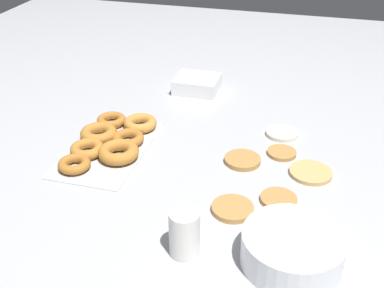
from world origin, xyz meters
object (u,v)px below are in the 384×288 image
Objects in this scene: paper_cup at (184,233)px; pancake_2 at (279,199)px; pancake_5 at (282,153)px; container_stack at (197,84)px; pancake_3 at (282,133)px; donut_tray at (110,141)px; pancake_1 at (242,160)px; pancake_4 at (233,209)px; pancake_0 at (311,173)px; batter_bowl at (292,249)px.

pancake_2 is at bearing 143.51° from paper_cup.
pancake_5 is 0.53× the size of container_stack.
donut_tray reaches higher than pancake_3.
donut_tray is (0.20, -0.47, 0.01)m from pancake_3.
paper_cup reaches higher than pancake_5.
pancake_1 is at bearing -26.10° from pancake_3.
pancake_5 is 0.77× the size of paper_cup.
pancake_4 is at bearing -56.33° from pancake_2.
pancake_2 is 0.24× the size of donut_tray.
pancake_0 is 1.17× the size of pancake_3.
pancake_0 is 0.44m from paper_cup.
pancake_0 is at bearing 140.73° from pancake_4.
pancake_0 is at bearing 26.96° from pancake_3.
paper_cup is (0.38, -0.05, 0.05)m from pancake_1.
batter_bowl is 1.97× the size of paper_cup.
paper_cup is (0.16, -0.07, 0.05)m from pancake_4.
pancake_2 is at bearing -26.09° from pancake_0.
donut_tray reaches higher than pancake_5.
pancake_4 is (0.40, -0.07, 0.00)m from pancake_3.
pancake_0 is 0.16m from pancake_2.
pancake_3 is (-0.33, -0.03, 0.00)m from pancake_2.
pancake_5 is 0.39× the size of batter_bowl.
container_stack reaches higher than pancake_1.
pancake_5 is at bearing 5.99° from pancake_3.
paper_cup reaches higher than pancake_3.
pancake_0 is 1.06× the size of paper_cup.
pancake_2 is at bearing 4.91° from pancake_3.
pancake_1 is 0.94× the size of paper_cup.
container_stack is at bearing -126.30° from pancake_3.
pancake_3 is at bearing -171.76° from batter_bowl.
batter_bowl is (0.33, 0.55, 0.02)m from donut_tray.
pancake_2 is 0.22m from pancake_5.
paper_cup is at bearing 42.18° from donut_tray.
donut_tray is (0.01, -0.57, 0.01)m from pancake_0.
pancake_2 is 0.33m from pancake_3.
pancake_3 is 0.25× the size of donut_tray.
pancake_3 reaches higher than pancake_5.
donut_tray reaches higher than pancake_4.
pancake_1 is 0.20m from pancake_3.
pancake_2 is at bearing 4.36° from pancake_5.
pancake_0 is 0.30× the size of donut_tray.
pancake_3 is 0.63× the size of container_stack.
paper_cup is (0.81, 0.19, 0.03)m from container_stack.
pancake_3 is 0.51m from donut_tray.
donut_tray is at bearing -137.82° from paper_cup.
pancake_3 is 0.90× the size of paper_cup.
batter_bowl is (0.20, 0.05, 0.03)m from pancake_2.
pancake_4 is 0.26× the size of donut_tray.
pancake_0 is 0.61m from container_stack.
batter_bowl reaches higher than pancake_1.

